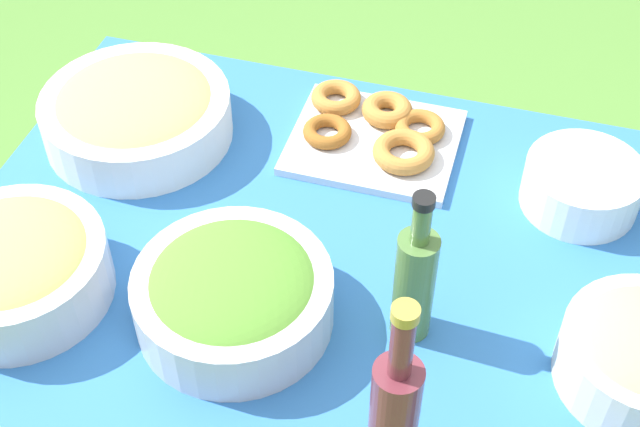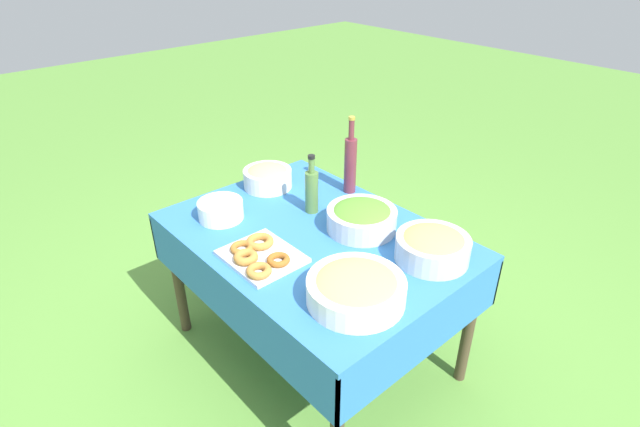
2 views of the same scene
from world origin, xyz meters
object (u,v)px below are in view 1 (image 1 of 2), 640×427
salad_bowl (233,294)px  plate_stack (582,186)px  donut_platter (376,133)px  bread_bowl (136,112)px  olive_oil_bottle (415,281)px  fruit_bowl (14,267)px

salad_bowl → plate_stack: salad_bowl is taller
plate_stack → donut_platter: bearing=170.8°
plate_stack → bread_bowl: bread_bowl is taller
bread_bowl → olive_oil_bottle: bearing=-27.3°
plate_stack → fruit_bowl: size_ratio=0.69×
olive_oil_bottle → fruit_bowl: (-0.60, -0.10, -0.05)m
salad_bowl → bread_bowl: size_ratio=0.87×
olive_oil_bottle → plate_stack: bearing=57.2°
bread_bowl → fruit_bowl: bearing=-92.8°
plate_stack → salad_bowl: bearing=-140.1°
salad_bowl → olive_oil_bottle: size_ratio=1.08×
olive_oil_bottle → donut_platter: bearing=110.6°
salad_bowl → donut_platter: 0.48m
salad_bowl → bread_bowl: 0.48m
donut_platter → fruit_bowl: bearing=-131.4°
bread_bowl → fruit_bowl: fruit_bowl is taller
salad_bowl → plate_stack: size_ratio=1.50×
olive_oil_bottle → fruit_bowl: 0.61m
donut_platter → bread_bowl: 0.44m
salad_bowl → donut_platter: (0.11, 0.46, -0.04)m
salad_bowl → donut_platter: salad_bowl is taller
bread_bowl → plate_stack: bearing=3.3°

